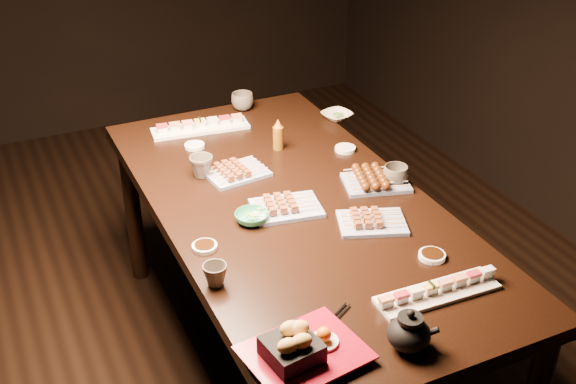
# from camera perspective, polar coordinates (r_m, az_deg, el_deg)

# --- Properties ---
(ground) EXTENTS (5.00, 5.00, 0.00)m
(ground) POSITION_cam_1_polar(r_m,az_deg,el_deg) (2.90, -6.55, -14.63)
(ground) COLOR black
(ground) RESTS_ON ground
(dining_table) EXTENTS (1.18, 1.92, 0.75)m
(dining_table) POSITION_cam_1_polar(r_m,az_deg,el_deg) (2.70, 0.45, -7.76)
(dining_table) COLOR black
(dining_table) RESTS_ON ground
(sushi_platter_near) EXTENTS (0.37, 0.11, 0.05)m
(sushi_platter_near) POSITION_cam_1_polar(r_m,az_deg,el_deg) (2.10, 11.76, -7.47)
(sushi_platter_near) COLOR white
(sushi_platter_near) RESTS_ON dining_table
(sushi_platter_far) EXTENTS (0.41, 0.16, 0.05)m
(sushi_platter_far) POSITION_cam_1_polar(r_m,az_deg,el_deg) (3.02, -6.96, 5.32)
(sushi_platter_far) COLOR white
(sushi_platter_far) RESTS_ON dining_table
(yakitori_plate_center) EXTENTS (0.26, 0.20, 0.06)m
(yakitori_plate_center) POSITION_cam_1_polar(r_m,az_deg,el_deg) (2.43, -0.14, -0.84)
(yakitori_plate_center) COLOR #828EB6
(yakitori_plate_center) RESTS_ON dining_table
(yakitori_plate_right) EXTENTS (0.26, 0.23, 0.06)m
(yakitori_plate_right) POSITION_cam_1_polar(r_m,az_deg,el_deg) (2.37, 6.67, -2.02)
(yakitori_plate_right) COLOR #828EB6
(yakitori_plate_right) RESTS_ON dining_table
(yakitori_plate_left) EXTENTS (0.23, 0.18, 0.06)m
(yakitori_plate_left) POSITION_cam_1_polar(r_m,az_deg,el_deg) (2.66, -4.08, 1.87)
(yakitori_plate_left) COLOR #828EB6
(yakitori_plate_left) RESTS_ON dining_table
(tsukune_plate) EXTENTS (0.27, 0.22, 0.06)m
(tsukune_plate) POSITION_cam_1_polar(r_m,az_deg,el_deg) (2.61, 6.98, 1.14)
(tsukune_plate) COLOR #828EB6
(tsukune_plate) RESTS_ON dining_table
(edamame_bowl_green) EXTENTS (0.15, 0.15, 0.04)m
(edamame_bowl_green) POSITION_cam_1_polar(r_m,az_deg,el_deg) (2.38, -2.88, -2.03)
(edamame_bowl_green) COLOR #319765
(edamame_bowl_green) RESTS_ON dining_table
(edamame_bowl_cream) EXTENTS (0.15, 0.15, 0.03)m
(edamame_bowl_cream) POSITION_cam_1_polar(r_m,az_deg,el_deg) (3.11, 3.88, 6.04)
(edamame_bowl_cream) COLOR beige
(edamame_bowl_cream) RESTS_ON dining_table
(tempura_tray) EXTENTS (0.32, 0.27, 0.11)m
(tempura_tray) POSITION_cam_1_polar(r_m,az_deg,el_deg) (1.84, 1.33, -11.79)
(tempura_tray) COLOR black
(tempura_tray) RESTS_ON dining_table
(teacup_near_left) EXTENTS (0.10, 0.10, 0.07)m
(teacup_near_left) POSITION_cam_1_polar(r_m,az_deg,el_deg) (2.10, -5.78, -6.54)
(teacup_near_left) COLOR #4D453B
(teacup_near_left) RESTS_ON dining_table
(teacup_mid_right) EXTENTS (0.12, 0.12, 0.07)m
(teacup_mid_right) POSITION_cam_1_polar(r_m,az_deg,el_deg) (2.62, 8.50, 1.32)
(teacup_mid_right) COLOR #4D453B
(teacup_mid_right) RESTS_ON dining_table
(teacup_far_left) EXTENTS (0.09, 0.09, 0.08)m
(teacup_far_left) POSITION_cam_1_polar(r_m,az_deg,el_deg) (2.65, -6.85, 2.01)
(teacup_far_left) COLOR #4D453B
(teacup_far_left) RESTS_ON dining_table
(teacup_far_right) EXTENTS (0.12, 0.12, 0.08)m
(teacup_far_right) POSITION_cam_1_polar(r_m,az_deg,el_deg) (3.19, -3.62, 7.15)
(teacup_far_right) COLOR #4D453B
(teacup_far_right) RESTS_ON dining_table
(teapot) EXTENTS (0.18, 0.18, 0.11)m
(teapot) POSITION_cam_1_polar(r_m,az_deg,el_deg) (1.89, 9.55, -10.66)
(teapot) COLOR black
(teapot) RESTS_ON dining_table
(condiment_bottle) EXTENTS (0.04, 0.04, 0.13)m
(condiment_bottle) POSITION_cam_1_polar(r_m,az_deg,el_deg) (2.83, -0.79, 4.58)
(condiment_bottle) COLOR brown
(condiment_bottle) RESTS_ON dining_table
(sauce_dish_west) EXTENTS (0.09, 0.09, 0.01)m
(sauce_dish_west) POSITION_cam_1_polar(r_m,az_deg,el_deg) (2.27, -6.60, -4.31)
(sauce_dish_west) COLOR white
(sauce_dish_west) RESTS_ON dining_table
(sauce_dish_east) EXTENTS (0.11, 0.11, 0.01)m
(sauce_dish_east) POSITION_cam_1_polar(r_m,az_deg,el_deg) (2.85, 4.54, 3.43)
(sauce_dish_east) COLOR white
(sauce_dish_east) RESTS_ON dining_table
(sauce_dish_se) EXTENTS (0.12, 0.12, 0.01)m
(sauce_dish_se) POSITION_cam_1_polar(r_m,az_deg,el_deg) (2.26, 11.30, -4.95)
(sauce_dish_se) COLOR white
(sauce_dish_se) RESTS_ON dining_table
(sauce_dish_nw) EXTENTS (0.11, 0.11, 0.01)m
(sauce_dish_nw) POSITION_cam_1_polar(r_m,az_deg,el_deg) (2.89, -7.40, 3.64)
(sauce_dish_nw) COLOR white
(sauce_dish_nw) RESTS_ON dining_table
(chopsticks_near) EXTENTS (0.21, 0.14, 0.01)m
(chopsticks_near) POSITION_cam_1_polar(r_m,az_deg,el_deg) (1.96, 3.04, -10.60)
(chopsticks_near) COLOR black
(chopsticks_near) RESTS_ON dining_table
(chopsticks_se) EXTENTS (0.23, 0.02, 0.01)m
(chopsticks_se) POSITION_cam_1_polar(r_m,az_deg,el_deg) (2.15, 13.23, -7.35)
(chopsticks_se) COLOR black
(chopsticks_se) RESTS_ON dining_table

